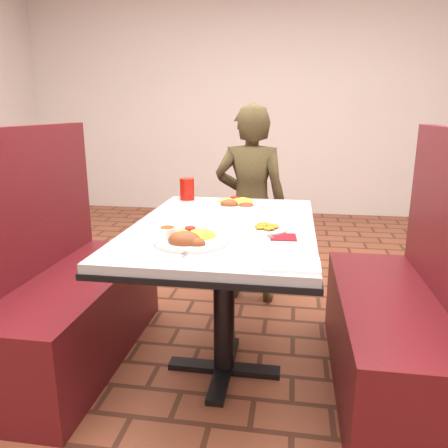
% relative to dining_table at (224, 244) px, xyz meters
% --- Properties ---
extents(dining_table, '(0.81, 1.21, 0.75)m').
position_rel_dining_table_xyz_m(dining_table, '(0.00, 0.00, 0.00)').
color(dining_table, '#B1B3B5').
rests_on(dining_table, ground).
extents(booth_bench_left, '(0.47, 1.20, 1.17)m').
position_rel_dining_table_xyz_m(booth_bench_left, '(-0.80, 0.00, -0.32)').
color(booth_bench_left, maroon).
rests_on(booth_bench_left, ground).
extents(booth_bench_right, '(0.47, 1.20, 1.17)m').
position_rel_dining_table_xyz_m(booth_bench_right, '(0.80, 0.00, -0.32)').
color(booth_bench_right, maroon).
rests_on(booth_bench_right, ground).
extents(diner_person, '(0.49, 0.33, 1.29)m').
position_rel_dining_table_xyz_m(diner_person, '(0.03, 0.89, -0.01)').
color(diner_person, brown).
rests_on(diner_person, ground).
extents(near_dinner_plate, '(0.29, 0.29, 0.09)m').
position_rel_dining_table_xyz_m(near_dinner_plate, '(-0.09, -0.30, 0.13)').
color(near_dinner_plate, white).
rests_on(near_dinner_plate, dining_table).
extents(far_dinner_plate, '(0.28, 0.28, 0.07)m').
position_rel_dining_table_xyz_m(far_dinner_plate, '(0.01, 0.37, 0.12)').
color(far_dinner_plate, white).
rests_on(far_dinner_plate, dining_table).
extents(plantain_plate, '(0.18, 0.18, 0.03)m').
position_rel_dining_table_xyz_m(plantain_plate, '(0.20, -0.08, 0.11)').
color(plantain_plate, white).
rests_on(plantain_plate, dining_table).
extents(maroon_napkin, '(0.11, 0.11, 0.00)m').
position_rel_dining_table_xyz_m(maroon_napkin, '(0.27, -0.17, 0.10)').
color(maroon_napkin, maroon).
rests_on(maroon_napkin, dining_table).
extents(spoon_utensil, '(0.07, 0.11, 0.00)m').
position_rel_dining_table_xyz_m(spoon_utensil, '(0.20, -0.16, 0.10)').
color(spoon_utensil, silver).
rests_on(spoon_utensil, dining_table).
extents(red_tumbler, '(0.08, 0.08, 0.12)m').
position_rel_dining_table_xyz_m(red_tumbler, '(-0.30, 0.51, 0.16)').
color(red_tumbler, red).
rests_on(red_tumbler, dining_table).
extents(paper_napkin, '(0.19, 0.14, 0.01)m').
position_rel_dining_table_xyz_m(paper_napkin, '(0.31, -0.50, 0.10)').
color(paper_napkin, white).
rests_on(paper_napkin, dining_table).
extents(knife_utensil, '(0.05, 0.16, 0.00)m').
position_rel_dining_table_xyz_m(knife_utensil, '(-0.12, -0.33, 0.11)').
color(knife_utensil, silver).
rests_on(knife_utensil, dining_table).
extents(fork_utensil, '(0.03, 0.15, 0.00)m').
position_rel_dining_table_xyz_m(fork_utensil, '(-0.06, -0.41, 0.11)').
color(fork_utensil, silver).
rests_on(fork_utensil, dining_table).
extents(lettuce_shreds, '(0.28, 0.32, 0.00)m').
position_rel_dining_table_xyz_m(lettuce_shreds, '(0.04, 0.06, 0.10)').
color(lettuce_shreds, '#90C04C').
rests_on(lettuce_shreds, dining_table).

